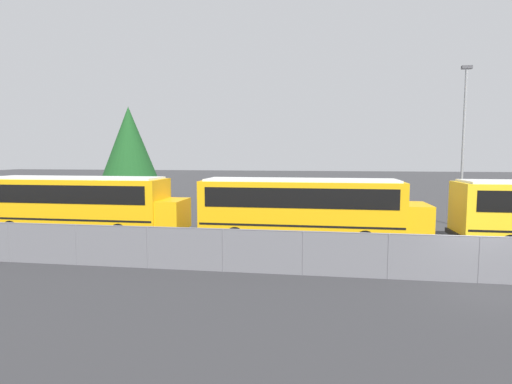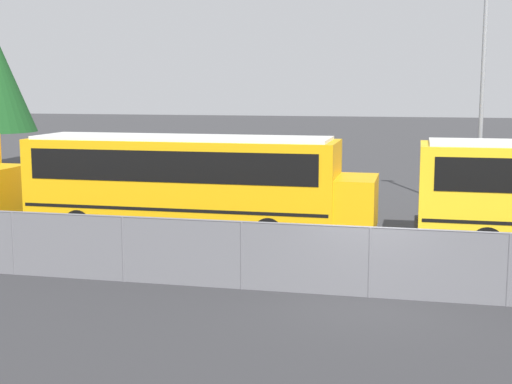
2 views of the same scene
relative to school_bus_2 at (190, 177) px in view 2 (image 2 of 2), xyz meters
name	(u,v)px [view 2 (image 2 of 2)]	position (x,y,z in m)	size (l,w,h in m)	color
ground_plane	(369,297)	(6.18, -5.71, -1.91)	(200.00, 200.00, 0.00)	#38383A
fence	(370,261)	(6.18, -5.71, -1.06)	(84.89, 0.07, 1.68)	#9EA0A5
school_bus_2	(190,177)	(0.00, 0.00, 0.00)	(11.37, 2.62, 3.25)	#EDA80F
light_pole	(483,73)	(9.44, 6.02, 3.39)	(0.60, 0.24, 9.82)	gray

